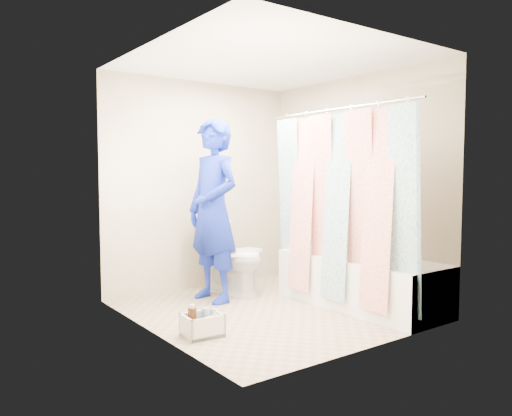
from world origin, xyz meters
TOP-DOWN VIEW (x-y plane):
  - floor at (0.00, 0.00)m, footprint 2.60×2.60m
  - ceiling at (0.00, 0.00)m, footprint 2.40×2.60m
  - wall_back at (0.00, 1.30)m, footprint 2.40×0.02m
  - wall_front at (0.00, -1.30)m, footprint 2.40×0.02m
  - wall_left at (-1.20, 0.00)m, footprint 0.02×2.60m
  - wall_right at (1.20, 0.00)m, footprint 0.02×2.60m
  - bathtub at (0.85, -0.43)m, footprint 0.70×1.75m
  - curtain_rod at (0.52, -0.43)m, footprint 0.02×1.90m
  - shower_curtain at (0.52, -0.43)m, footprint 0.06×1.75m
  - toilet at (0.12, 0.82)m, footprint 0.61×0.87m
  - tank_lid at (0.15, 0.70)m, footprint 0.53×0.31m
  - tank_internals at (0.03, 1.03)m, footprint 0.20×0.08m
  - plumber at (-0.22, 0.65)m, footprint 0.53×0.74m
  - cleaning_caddy at (-0.90, -0.30)m, footprint 0.32×0.27m

SIDE VIEW (x-z plane):
  - floor at x=0.00m, z-range 0.00..0.00m
  - cleaning_caddy at x=-0.90m, z-range -0.03..0.20m
  - bathtub at x=0.85m, z-range 0.02..0.52m
  - toilet at x=0.12m, z-range 0.00..0.81m
  - tank_lid at x=0.15m, z-range 0.46..0.49m
  - tank_internals at x=0.03m, z-range 0.67..0.93m
  - plumber at x=-0.22m, z-range 0.00..1.91m
  - shower_curtain at x=0.52m, z-range 0.12..1.92m
  - wall_back at x=0.00m, z-range 0.00..2.40m
  - wall_front at x=0.00m, z-range 0.00..2.40m
  - wall_left at x=-1.20m, z-range 0.00..2.40m
  - wall_right at x=1.20m, z-range 0.00..2.40m
  - curtain_rod at x=0.52m, z-range 1.94..1.96m
  - ceiling at x=0.00m, z-range 2.39..2.41m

